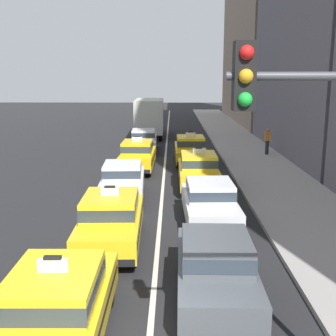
# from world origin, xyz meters

# --- Properties ---
(lane_stripe_left_right) EXTENTS (0.14, 80.00, 0.01)m
(lane_stripe_left_right) POSITION_xyz_m (0.00, 20.00, 0.00)
(lane_stripe_left_right) COLOR silver
(lane_stripe_left_right) RESTS_ON ground
(sidewalk_curb) EXTENTS (4.00, 90.00, 0.15)m
(sidewalk_curb) POSITION_xyz_m (5.60, 15.00, 0.07)
(sidewalk_curb) COLOR #9E9993
(sidewalk_curb) RESTS_ON ground
(taxi_left_nearest) EXTENTS (1.86, 4.58, 1.96)m
(taxi_left_nearest) POSITION_xyz_m (-1.75, 1.26, 0.88)
(taxi_left_nearest) COLOR black
(taxi_left_nearest) RESTS_ON ground
(taxi_left_second) EXTENTS (1.95, 4.61, 1.96)m
(taxi_left_second) POSITION_xyz_m (-1.44, 6.41, 0.88)
(taxi_left_second) COLOR black
(taxi_left_second) RESTS_ON ground
(sedan_left_third) EXTENTS (1.98, 4.39, 1.58)m
(sedan_left_third) POSITION_xyz_m (-1.67, 11.65, 0.85)
(sedan_left_third) COLOR black
(sedan_left_third) RESTS_ON ground
(taxi_left_fourth) EXTENTS (1.89, 4.59, 1.96)m
(taxi_left_fourth) POSITION_xyz_m (-1.50, 17.37, 0.88)
(taxi_left_fourth) COLOR black
(taxi_left_fourth) RESTS_ON ground
(sedan_left_fifth) EXTENTS (1.91, 4.36, 1.58)m
(sedan_left_fifth) POSITION_xyz_m (-1.55, 23.35, 0.85)
(sedan_left_fifth) COLOR black
(sedan_left_fifth) RESTS_ON ground
(box_truck_left_sixth) EXTENTS (2.36, 6.99, 3.27)m
(box_truck_left_sixth) POSITION_xyz_m (-1.50, 30.87, 1.78)
(box_truck_left_sixth) COLOR black
(box_truck_left_sixth) RESTS_ON ground
(sedan_right_nearest) EXTENTS (1.84, 4.33, 1.58)m
(sedan_right_nearest) POSITION_xyz_m (1.47, 3.18, 0.85)
(sedan_right_nearest) COLOR black
(sedan_right_nearest) RESTS_ON ground
(sedan_right_second) EXTENTS (1.89, 4.35, 1.58)m
(sedan_right_second) POSITION_xyz_m (1.78, 8.44, 0.85)
(sedan_right_second) COLOR black
(sedan_right_second) RESTS_ON ground
(taxi_right_third) EXTENTS (1.84, 4.57, 1.96)m
(taxi_right_third) POSITION_xyz_m (1.68, 13.56, 0.88)
(taxi_right_third) COLOR black
(taxi_right_third) RESTS_ON ground
(taxi_right_fourth) EXTENTS (1.87, 4.58, 1.96)m
(taxi_right_fourth) POSITION_xyz_m (1.54, 19.36, 0.88)
(taxi_right_fourth) COLOR black
(taxi_right_fourth) RESTS_ON ground
(pedestrian_by_storefront) EXTENTS (0.36, 0.24, 1.70)m
(pedestrian_by_storefront) POSITION_xyz_m (6.67, 21.62, 1.01)
(pedestrian_by_storefront) COLOR #23232D
(pedestrian_by_storefront) RESTS_ON sidewalk_curb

